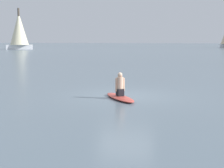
{
  "coord_description": "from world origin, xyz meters",
  "views": [
    {
      "loc": [
        15.51,
        2.34,
        2.54
      ],
      "look_at": [
        1.03,
        -0.42,
        0.65
      ],
      "focal_mm": 56.6,
      "sensor_mm": 36.0,
      "label": 1
    }
  ],
  "objects": [
    {
      "name": "ground_plane",
      "position": [
        0.0,
        0.0,
        0.0
      ],
      "size": [
        400.0,
        400.0,
        0.0
      ],
      "primitive_type": "plane",
      "color": "slate"
    },
    {
      "name": "surfboard",
      "position": [
        0.9,
        -0.1,
        0.07
      ],
      "size": [
        2.59,
        1.93,
        0.14
      ],
      "primitive_type": "ellipsoid",
      "rotation": [
        0.0,
        0.0,
        -2.6
      ],
      "color": "#D84C3F",
      "rests_on": "ground"
    },
    {
      "name": "person_paddler",
      "position": [
        0.9,
        -0.1,
        0.59
      ],
      "size": [
        0.42,
        0.41,
        1.0
      ],
      "rotation": [
        0.0,
        0.0,
        -2.6
      ],
      "color": "black",
      "rests_on": "surfboard"
    },
    {
      "name": "sailboat_distant",
      "position": [
        -65.05,
        -35.96,
        4.64
      ],
      "size": [
        5.79,
        6.49,
        9.9
      ],
      "rotation": [
        0.0,
        0.0,
        1.99
      ],
      "color": "silver",
      "rests_on": "ground"
    }
  ]
}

